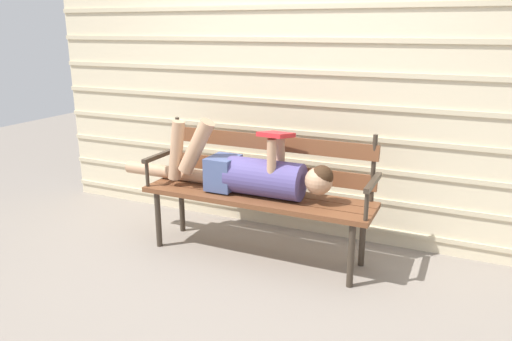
{
  "coord_description": "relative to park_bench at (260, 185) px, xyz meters",
  "views": [
    {
      "loc": [
        1.38,
        -2.97,
        1.63
      ],
      "look_at": [
        0.0,
        0.06,
        0.66
      ],
      "focal_mm": 34.35,
      "sensor_mm": 36.0,
      "label": 1
    }
  ],
  "objects": [
    {
      "name": "reclining_person",
      "position": [
        -0.07,
        -0.07,
        0.11
      ],
      "size": [
        1.74,
        0.27,
        0.54
      ],
      "color": "#514784"
    },
    {
      "name": "house_siding",
      "position": [
        -0.0,
        0.55,
        0.54
      ],
      "size": [
        4.46,
        0.08,
        2.14
      ],
      "color": "beige",
      "rests_on": "ground"
    },
    {
      "name": "ground_plane",
      "position": [
        -0.0,
        -0.13,
        -0.53
      ],
      "size": [
        12.0,
        12.0,
        0.0
      ],
      "primitive_type": "plane",
      "color": "gray"
    },
    {
      "name": "park_bench",
      "position": [
        0.0,
        0.0,
        0.0
      ],
      "size": [
        1.7,
        0.44,
        0.95
      ],
      "color": "brown",
      "rests_on": "ground"
    }
  ]
}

